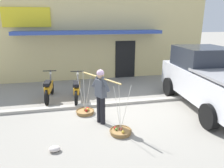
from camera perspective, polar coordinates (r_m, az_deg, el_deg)
ground_plane at (r=7.40m, az=-0.37°, el=-7.72°), size 90.00×90.00×0.00m
sidewalk_curb at (r=8.01m, az=-1.42°, el=-5.37°), size 20.00×0.24×0.10m
fruit_vendor at (r=6.36m, az=-3.05°, el=-2.41°), size 0.89×1.58×1.70m
fruit_basket_left_side at (r=6.12m, az=2.31°, el=-12.52°), size 0.63×0.63×1.45m
fruit_basket_right_side at (r=7.37m, az=-7.20°, el=-7.29°), size 0.63×0.63×1.45m
motorcycle_nearest_shop at (r=8.80m, az=-16.57°, el=-1.22°), size 0.54×1.82×1.09m
motorcycle_second_in_row at (r=8.47m, az=-9.35°, el=-1.43°), size 0.54×1.82×1.09m
parked_truck at (r=8.42m, az=24.88°, el=1.20°), size 2.40×4.82×2.10m
storefront_building at (r=13.71m, az=-7.37°, el=12.61°), size 13.00×6.00×4.20m
plastic_litter_bag at (r=5.57m, az=-15.15°, el=-16.44°), size 0.28×0.22×0.14m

